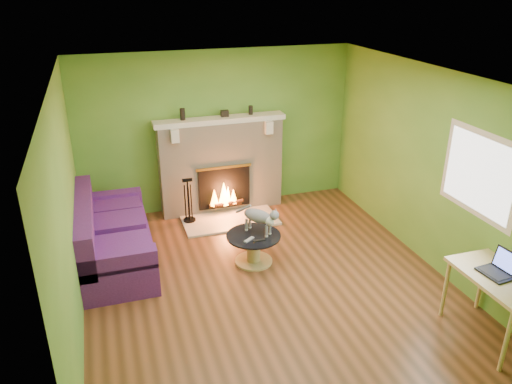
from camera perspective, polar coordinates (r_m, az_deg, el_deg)
floor at (r=6.54m, az=1.18°, el=-10.10°), size 5.00×5.00×0.00m
ceiling at (r=5.55m, az=1.41°, el=12.89°), size 5.00×5.00×0.00m
wall_back at (r=8.19m, az=-4.43°, el=6.96°), size 5.00×0.00×5.00m
wall_front at (r=3.95m, az=13.45°, el=-13.21°), size 5.00×0.00×5.00m
wall_left at (r=5.67m, az=-20.79°, el=-2.30°), size 0.00×5.00×5.00m
wall_right at (r=6.94m, az=19.16°, el=2.62°), size 0.00×5.00×5.00m
window_frame at (r=6.21m, az=24.16°, el=1.89°), size 0.00×1.20×1.20m
window_pane at (r=6.20m, az=24.11°, el=1.88°), size 0.00×1.06×1.06m
fireplace at (r=8.19m, az=-4.01°, el=3.07°), size 2.10×0.46×1.58m
hearth at (r=8.03m, az=-2.97°, el=-3.23°), size 1.50×0.75×0.03m
mantel at (r=7.94m, az=-4.13°, el=8.22°), size 2.10×0.28×0.08m
sofa at (r=7.05m, az=-16.30°, el=-5.10°), size 0.93×2.05×0.92m
coffee_table at (r=6.81m, az=-0.28°, el=-6.24°), size 0.74×0.74×0.42m
desk at (r=5.85m, az=25.96°, el=-9.45°), size 0.60×1.03×0.76m
cat at (r=6.70m, az=0.24°, el=-3.12°), size 0.59×0.66×0.41m
remote_silver at (r=6.60m, az=-0.80°, el=-5.47°), size 0.17×0.13×0.02m
remote_black at (r=6.58m, az=0.35°, el=-5.56°), size 0.16×0.05×0.02m
laptop at (r=5.76m, az=25.86°, el=-7.42°), size 0.32×0.36×0.25m
fire_tools at (r=7.88m, az=-7.74°, el=-0.90°), size 0.19×0.19×0.73m
mantel_vase_left at (r=7.82m, az=-8.40°, el=8.79°), size 0.08×0.08×0.18m
mantel_vase_right at (r=8.07m, az=-0.62°, el=9.34°), size 0.07×0.07×0.14m
mantel_box at (r=7.96m, az=-3.61°, el=8.96°), size 0.12×0.08×0.10m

